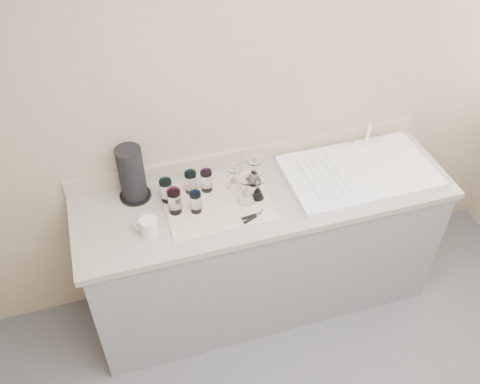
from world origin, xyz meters
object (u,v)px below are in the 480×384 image
object	(u,v)px
paper_towel_roll	(132,174)
tumbler_blue	(196,202)
tumbler_purple	(206,181)
white_mug	(148,226)
tumbler_magenta	(175,201)
goblet_front_left	(246,194)
goblet_back_right	(254,175)
tumbler_cyan	(191,182)
can_opener	(253,216)
sink_unit	(359,171)
goblet_front_right	(258,191)
tumbler_teal	(166,190)
goblet_back_left	(234,181)

from	to	relation	value
paper_towel_roll	tumbler_blue	bearing A→B (deg)	-36.46
tumbler_purple	white_mug	xyz separation A→B (m)	(-0.35, -0.22, -0.03)
tumbler_purple	tumbler_magenta	distance (m)	0.23
goblet_front_left	goblet_back_right	bearing A→B (deg)	57.95
tumbler_cyan	can_opener	world-z (taller)	tumbler_cyan
sink_unit	goblet_front_right	bearing A→B (deg)	-177.64
tumbler_magenta	can_opener	distance (m)	0.41
tumbler_teal	paper_towel_roll	size ratio (longest dim) A/B	0.42
can_opener	paper_towel_roll	world-z (taller)	paper_towel_roll
tumbler_cyan	goblet_back_left	distance (m)	0.23
goblet_back_left	can_opener	xyz separation A→B (m)	(0.03, -0.25, -0.04)
goblet_back_right	paper_towel_roll	bearing A→B (deg)	172.60
tumbler_blue	can_opener	bearing A→B (deg)	-26.52
sink_unit	goblet_front_left	distance (m)	0.67
tumbler_magenta	goblet_back_left	size ratio (longest dim) A/B	1.05
tumbler_teal	goblet_front_left	world-z (taller)	goblet_front_left
tumbler_cyan	goblet_back_right	size ratio (longest dim) A/B	0.83
tumbler_teal	goblet_back_left	bearing A→B (deg)	-1.17
sink_unit	tumbler_purple	size ratio (longest dim) A/B	6.40
tumbler_magenta	sink_unit	bearing A→B (deg)	0.05
white_mug	sink_unit	bearing A→B (deg)	4.94
tumbler_cyan	tumbler_purple	bearing A→B (deg)	-6.76
tumbler_purple	goblet_back_left	world-z (taller)	goblet_back_left
sink_unit	tumbler_magenta	distance (m)	1.05
goblet_front_right	white_mug	xyz separation A→B (m)	(-0.59, -0.08, -0.01)
white_mug	goblet_back_right	bearing A→B (deg)	18.34
tumbler_magenta	can_opener	xyz separation A→B (m)	(0.37, -0.16, -0.06)
sink_unit	goblet_back_right	world-z (taller)	sink_unit
tumbler_teal	can_opener	bearing A→B (deg)	-33.15
goblet_front_left	white_mug	size ratio (longest dim) A/B	1.21
tumbler_purple	goblet_front_left	distance (m)	0.23
tumbler_magenta	goblet_front_right	xyz separation A→B (m)	(0.44, -0.02, -0.03)
tumbler_magenta	tumbler_cyan	bearing A→B (deg)	47.65
goblet_back_right	white_mug	world-z (taller)	goblet_back_right
tumbler_blue	tumbler_teal	bearing A→B (deg)	135.71
tumbler_teal	tumbler_magenta	distance (m)	0.10
sink_unit	white_mug	world-z (taller)	sink_unit
sink_unit	tumbler_cyan	size ratio (longest dim) A/B	6.23
goblet_front_right	goblet_back_right	bearing A→B (deg)	81.74
tumbler_teal	paper_towel_roll	bearing A→B (deg)	151.39
paper_towel_roll	goblet_back_right	bearing A→B (deg)	-7.40
tumbler_cyan	tumbler_purple	world-z (taller)	tumbler_cyan
tumbler_teal	white_mug	distance (m)	0.24
tumbler_blue	white_mug	bearing A→B (deg)	-163.73
tumbler_purple	goblet_back_right	distance (m)	0.26
tumbler_magenta	goblet_front_right	bearing A→B (deg)	-3.15
goblet_back_right	goblet_front_right	bearing A→B (deg)	-98.26
white_mug	can_opener	bearing A→B (deg)	-6.22
sink_unit	goblet_front_left	world-z (taller)	sink_unit
tumbler_teal	tumbler_magenta	world-z (taller)	tumbler_magenta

